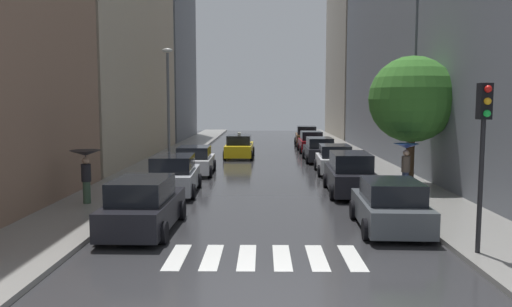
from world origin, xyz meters
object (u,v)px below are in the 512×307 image
at_px(parked_car_left_nearest, 143,206).
at_px(parked_car_right_sixth, 306,137).
at_px(taxi_midroad, 239,147).
at_px(lamp_post_left, 168,99).
at_px(parked_car_right_second, 350,175).
at_px(pedestrian_near_tree, 406,156).
at_px(street_tree_right, 412,100).
at_px(pedestrian_by_kerb, 86,163).
at_px(traffic_light_right_corner, 483,130).
at_px(parked_car_left_second, 174,175).
at_px(parked_car_right_third, 334,160).
at_px(parked_car_right_fourth, 319,150).
at_px(parked_car_right_fifth, 311,142).
at_px(parked_car_left_third, 195,161).
at_px(parked_car_right_nearest, 390,206).

xyz_separation_m(parked_car_left_nearest, parked_car_right_sixth, (7.64, 30.59, 0.05)).
xyz_separation_m(taxi_midroad, lamp_post_left, (-3.82, -6.56, 3.36)).
distance_m(parked_car_right_second, taxi_midroad, 15.20).
bearing_deg(pedestrian_near_tree, taxi_midroad, -45.33).
xyz_separation_m(parked_car_left_nearest, taxi_midroad, (2.00, 20.66, -0.01)).
bearing_deg(pedestrian_near_tree, street_tree_right, -94.92).
relative_size(pedestrian_by_kerb, traffic_light_right_corner, 0.47).
bearing_deg(pedestrian_near_tree, pedestrian_by_kerb, 28.09).
xyz_separation_m(street_tree_right, traffic_light_right_corner, (-1.29, -10.49, -0.80)).
relative_size(parked_car_left_second, lamp_post_left, 0.65).
relative_size(parked_car_right_sixth, pedestrian_near_tree, 2.14).
height_order(parked_car_right_third, parked_car_right_fourth, parked_car_right_fourth).
distance_m(parked_car_left_nearest, parked_car_right_third, 14.80).
xyz_separation_m(parked_car_left_second, street_tree_right, (10.67, 1.39, 3.30)).
height_order(parked_car_right_second, parked_car_right_sixth, parked_car_right_second).
bearing_deg(parked_car_right_fifth, parked_car_left_third, 147.84).
distance_m(parked_car_left_nearest, taxi_midroad, 20.75).
xyz_separation_m(parked_car_right_nearest, parked_car_right_second, (-0.20, 6.21, 0.09)).
relative_size(parked_car_right_nearest, parked_car_right_sixth, 0.93).
xyz_separation_m(parked_car_left_third, parked_car_right_fifth, (7.58, 12.15, 0.05)).
bearing_deg(lamp_post_left, parked_car_right_fifth, 48.19).
relative_size(parked_car_left_second, street_tree_right, 0.76).
bearing_deg(parked_car_left_second, street_tree_right, -84.75).
bearing_deg(lamp_post_left, traffic_light_right_corner, -56.69).
bearing_deg(traffic_light_right_corner, parked_car_right_nearest, 117.50).
bearing_deg(taxi_midroad, parked_car_right_fourth, -112.15).
height_order(parked_car_left_third, parked_car_right_nearest, parked_car_right_nearest).
bearing_deg(taxi_midroad, parked_car_right_fifth, -54.28).
xyz_separation_m(parked_car_left_second, pedestrian_near_tree, (9.97, -0.39, 0.89)).
relative_size(taxi_midroad, traffic_light_right_corner, 1.10).
bearing_deg(parked_car_right_third, parked_car_right_fifth, 2.72).
bearing_deg(pedestrian_by_kerb, parked_car_left_nearest, -46.78).
bearing_deg(parked_car_right_nearest, parked_car_right_fourth, 2.87).
bearing_deg(parked_car_right_third, pedestrian_near_tree, -160.46).
bearing_deg(pedestrian_by_kerb, parked_car_right_nearest, -14.15).
bearing_deg(parked_car_right_third, taxi_midroad, 37.17).
bearing_deg(lamp_post_left, parked_car_left_second, -78.04).
bearing_deg(pedestrian_by_kerb, parked_car_right_fifth, 66.20).
xyz_separation_m(parked_car_left_second, parked_car_right_nearest, (7.87, -6.20, -0.04)).
xyz_separation_m(parked_car_left_third, pedestrian_by_kerb, (-2.90, -8.86, 0.96)).
height_order(pedestrian_near_tree, pedestrian_by_kerb, pedestrian_near_tree).
distance_m(parked_car_right_second, lamp_post_left, 12.46).
bearing_deg(taxi_midroad, parked_car_left_second, 171.84).
xyz_separation_m(parked_car_right_third, pedestrian_near_tree, (2.10, -6.58, 0.92)).
xyz_separation_m(parked_car_right_fifth, parked_car_right_sixth, (0.14, 6.08, 0.05)).
bearing_deg(parked_car_right_sixth, pedestrian_near_tree, -172.91).
distance_m(parked_car_right_sixth, pedestrian_by_kerb, 29.12).
distance_m(parked_car_right_fourth, taxi_midroad, 5.93).
relative_size(parked_car_left_nearest, parked_car_left_second, 1.00).
bearing_deg(pedestrian_by_kerb, parked_car_right_fourth, 57.59).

